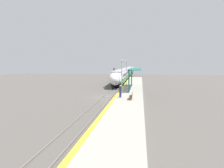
# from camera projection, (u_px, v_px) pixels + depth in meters

# --- Properties ---
(ground_plane) EXTENTS (120.00, 120.00, 0.00)m
(ground_plane) POSITION_uv_depth(u_px,v_px,m) (107.00, 97.00, 28.39)
(ground_plane) COLOR #56514C
(rail_left) EXTENTS (0.08, 90.00, 0.15)m
(rail_left) POSITION_uv_depth(u_px,v_px,m) (103.00, 97.00, 28.49)
(rail_left) COLOR slate
(rail_left) RESTS_ON ground_plane
(rail_right) EXTENTS (0.08, 90.00, 0.15)m
(rail_right) POSITION_uv_depth(u_px,v_px,m) (112.00, 97.00, 28.26)
(rail_right) COLOR slate
(rail_right) RESTS_ON ground_plane
(train) EXTENTS (2.91, 61.30, 3.69)m
(train) POSITION_uv_depth(u_px,v_px,m) (126.00, 72.00, 65.33)
(train) COLOR black
(train) RESTS_ON ground_plane
(platform_right) EXTENTS (4.03, 64.00, 0.86)m
(platform_right) POSITION_uv_depth(u_px,v_px,m) (130.00, 95.00, 27.74)
(platform_right) COLOR #9E998E
(platform_right) RESTS_ON ground_plane
(platform_bench) EXTENTS (0.44, 1.51, 0.89)m
(platform_bench) POSITION_uv_depth(u_px,v_px,m) (131.00, 96.00, 22.61)
(platform_bench) COLOR brown
(platform_bench) RESTS_ON platform_right
(person_waiting) EXTENTS (0.36, 0.23, 1.73)m
(person_waiting) POSITION_uv_depth(u_px,v_px,m) (120.00, 91.00, 23.83)
(person_waiting) COLOR navy
(person_waiting) RESTS_ON platform_right
(railway_signal) EXTENTS (0.28, 0.28, 4.25)m
(railway_signal) POSITION_uv_depth(u_px,v_px,m) (114.00, 73.00, 50.31)
(railway_signal) COLOR #59595E
(railway_signal) RESTS_ON ground_plane
(lamppost_near) EXTENTS (0.36, 0.20, 5.27)m
(lamppost_near) POSITION_uv_depth(u_px,v_px,m) (122.00, 74.00, 26.38)
(lamppost_near) COLOR #9E9EA3
(lamppost_near) RESTS_ON platform_right
(lamppost_mid) EXTENTS (0.36, 0.20, 5.27)m
(lamppost_mid) POSITION_uv_depth(u_px,v_px,m) (126.00, 71.00, 34.82)
(lamppost_mid) COLOR #9E9EA3
(lamppost_mid) RESTS_ON platform_right
(station_canopy) EXTENTS (2.02, 11.26, 3.70)m
(station_canopy) POSITION_uv_depth(u_px,v_px,m) (134.00, 70.00, 31.81)
(station_canopy) COLOR #1E6B66
(station_canopy) RESTS_ON platform_right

